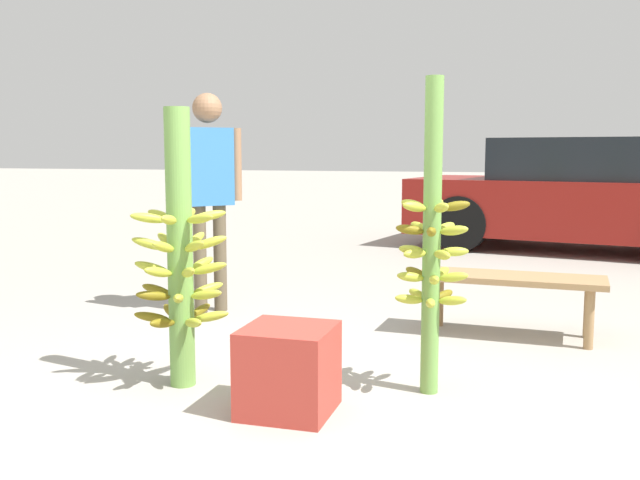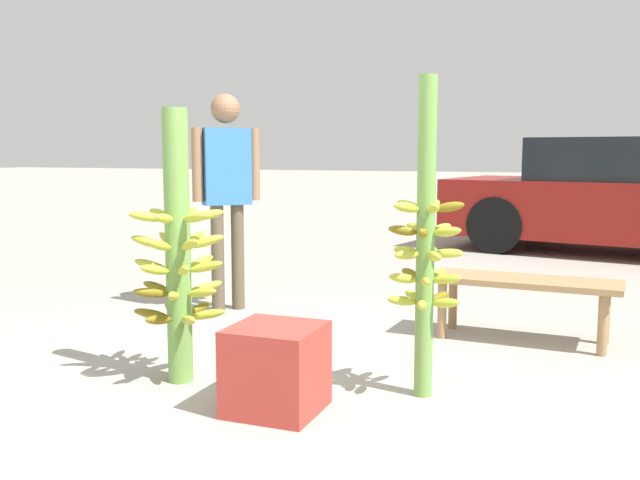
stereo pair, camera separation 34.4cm
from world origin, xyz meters
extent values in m
plane|color=#9E998E|center=(0.00, 0.00, 0.00)|extent=(80.00, 80.00, 0.00)
cylinder|color=#6B9E47|center=(-0.73, 0.23, 0.73)|extent=(0.13, 0.13, 1.47)
ellipsoid|color=#ADB733|center=(-0.75, 0.39, 0.90)|extent=(0.08, 0.20, 0.08)
ellipsoid|color=#ADB733|center=(-0.87, 0.29, 0.90)|extent=(0.20, 0.12, 0.08)
ellipsoid|color=#ADB733|center=(-0.85, 0.14, 0.90)|extent=(0.18, 0.16, 0.08)
ellipsoid|color=#ADB733|center=(-0.71, 0.08, 0.90)|extent=(0.08, 0.20, 0.08)
ellipsoid|color=#ADB733|center=(-0.58, 0.18, 0.90)|extent=(0.20, 0.12, 0.08)
ellipsoid|color=#ADB733|center=(-0.61, 0.33, 0.90)|extent=(0.18, 0.16, 0.08)
ellipsoid|color=#ADB733|center=(-0.86, 0.32, 0.76)|extent=(0.19, 0.15, 0.10)
ellipsoid|color=#ADB733|center=(-0.87, 0.17, 0.76)|extent=(0.20, 0.13, 0.10)
ellipsoid|color=#ADB733|center=(-0.74, 0.08, 0.76)|extent=(0.06, 0.20, 0.10)
ellipsoid|color=#ADB733|center=(-0.60, 0.15, 0.76)|extent=(0.19, 0.15, 0.10)
ellipsoid|color=#ADB733|center=(-0.59, 0.30, 0.76)|extent=(0.20, 0.13, 0.10)
ellipsoid|color=#ADB733|center=(-0.72, 0.39, 0.76)|extent=(0.06, 0.20, 0.10)
ellipsoid|color=#ADB733|center=(-0.78, 0.09, 0.63)|extent=(0.11, 0.20, 0.09)
ellipsoid|color=#ADB733|center=(-0.63, 0.12, 0.63)|extent=(0.17, 0.18, 0.09)
ellipsoid|color=#ADB733|center=(-0.58, 0.26, 0.63)|extent=(0.20, 0.09, 0.09)
ellipsoid|color=#ADB733|center=(-0.68, 0.38, 0.63)|extent=(0.11, 0.20, 0.09)
ellipsoid|color=#736414|center=(-0.83, 0.35, 0.63)|extent=(0.17, 0.18, 0.09)
ellipsoid|color=#ADB733|center=(-0.88, 0.20, 0.63)|extent=(0.20, 0.09, 0.09)
ellipsoid|color=#ADB733|center=(-0.67, 0.09, 0.50)|extent=(0.12, 0.20, 0.08)
ellipsoid|color=#ADB733|center=(-0.58, 0.21, 0.50)|extent=(0.20, 0.07, 0.08)
ellipsoid|color=#ADB733|center=(-0.64, 0.36, 0.50)|extent=(0.16, 0.18, 0.08)
ellipsoid|color=#ADB733|center=(-0.79, 0.38, 0.50)|extent=(0.12, 0.20, 0.08)
ellipsoid|color=#736414|center=(-0.88, 0.25, 0.50)|extent=(0.20, 0.07, 0.08)
ellipsoid|color=#736414|center=(-0.82, 0.11, 0.50)|extent=(0.16, 0.18, 0.08)
ellipsoid|color=#736414|center=(-0.85, 0.33, 0.37)|extent=(0.18, 0.16, 0.08)
ellipsoid|color=#736414|center=(-0.88, 0.18, 0.37)|extent=(0.20, 0.11, 0.08)
ellipsoid|color=#736414|center=(-0.76, 0.08, 0.37)|extent=(0.08, 0.20, 0.08)
ellipsoid|color=#ADB733|center=(-0.61, 0.13, 0.37)|extent=(0.18, 0.16, 0.08)
ellipsoid|color=#ADB733|center=(-0.58, 0.28, 0.37)|extent=(0.20, 0.11, 0.08)
ellipsoid|color=#736414|center=(-0.70, 0.39, 0.37)|extent=(0.08, 0.20, 0.08)
cylinder|color=#6B9E47|center=(0.55, 0.49, 0.81)|extent=(0.09, 0.09, 1.61)
ellipsoid|color=#ADB733|center=(0.47, 0.40, 0.97)|extent=(0.14, 0.14, 0.07)
ellipsoid|color=#ADB733|center=(0.61, 0.39, 0.97)|extent=(0.12, 0.16, 0.07)
ellipsoid|color=#736414|center=(0.66, 0.51, 0.97)|extent=(0.16, 0.08, 0.07)
ellipsoid|color=#ADB733|center=(0.56, 0.60, 0.97)|extent=(0.06, 0.16, 0.07)
ellipsoid|color=#ADB733|center=(0.45, 0.53, 0.97)|extent=(0.16, 0.11, 0.07)
ellipsoid|color=#ADB733|center=(0.47, 0.57, 0.85)|extent=(0.14, 0.15, 0.07)
ellipsoid|color=#736414|center=(0.45, 0.44, 0.85)|extent=(0.16, 0.11, 0.07)
ellipsoid|color=#736414|center=(0.56, 0.37, 0.85)|extent=(0.06, 0.16, 0.07)
ellipsoid|color=#ADB733|center=(0.66, 0.46, 0.85)|extent=(0.16, 0.08, 0.07)
ellipsoid|color=#ADB733|center=(0.61, 0.59, 0.85)|extent=(0.12, 0.16, 0.07)
ellipsoid|color=#ADB733|center=(0.55, 0.60, 0.74)|extent=(0.05, 0.15, 0.05)
ellipsoid|color=#ADB733|center=(0.44, 0.53, 0.74)|extent=(0.16, 0.10, 0.05)
ellipsoid|color=#ADB733|center=(0.48, 0.39, 0.74)|extent=(0.13, 0.15, 0.05)
ellipsoid|color=#ADB733|center=(0.62, 0.39, 0.74)|extent=(0.12, 0.15, 0.05)
ellipsoid|color=#ADB733|center=(0.66, 0.52, 0.74)|extent=(0.16, 0.09, 0.05)
ellipsoid|color=#ADB733|center=(0.58, 0.38, 0.61)|extent=(0.09, 0.16, 0.07)
ellipsoid|color=#ADB733|center=(0.67, 0.48, 0.61)|extent=(0.16, 0.05, 0.07)
ellipsoid|color=#ADB733|center=(0.59, 0.59, 0.61)|extent=(0.10, 0.16, 0.07)
ellipsoid|color=#736414|center=(0.46, 0.56, 0.61)|extent=(0.15, 0.13, 0.07)
ellipsoid|color=#ADB733|center=(0.46, 0.42, 0.61)|extent=(0.15, 0.12, 0.07)
ellipsoid|color=#ADB733|center=(0.47, 0.57, 0.50)|extent=(0.14, 0.14, 0.07)
ellipsoid|color=#ADB733|center=(0.45, 0.44, 0.50)|extent=(0.16, 0.11, 0.07)
ellipsoid|color=#ADB733|center=(0.57, 0.37, 0.50)|extent=(0.07, 0.16, 0.07)
ellipsoid|color=#ADB733|center=(0.66, 0.47, 0.50)|extent=(0.16, 0.07, 0.07)
ellipsoid|color=#736414|center=(0.61, 0.59, 0.50)|extent=(0.11, 0.16, 0.07)
cylinder|color=brown|center=(-1.40, 1.83, 0.42)|extent=(0.14, 0.14, 0.83)
cylinder|color=brown|center=(-1.28, 1.95, 0.42)|extent=(0.14, 0.14, 0.83)
cube|color=#3372B2|center=(-1.34, 1.89, 1.13)|extent=(0.37, 0.37, 0.59)
cylinder|color=#936B4C|center=(-1.50, 1.73, 1.14)|extent=(0.12, 0.12, 0.56)
cylinder|color=#936B4C|center=(-1.18, 2.05, 1.14)|extent=(0.12, 0.12, 0.56)
sphere|color=#936B4C|center=(-1.34, 1.89, 1.57)|extent=(0.23, 0.23, 0.23)
cube|color=#99754C|center=(0.92, 1.76, 0.40)|extent=(1.24, 0.48, 0.04)
cylinder|color=#99754C|center=(0.43, 1.93, 0.19)|extent=(0.06, 0.06, 0.38)
cylinder|color=#99754C|center=(1.43, 1.88, 0.19)|extent=(0.06, 0.06, 0.38)
cylinder|color=#99754C|center=(0.41, 1.64, 0.19)|extent=(0.06, 0.06, 0.38)
cylinder|color=#99754C|center=(1.41, 1.58, 0.19)|extent=(0.06, 0.06, 0.38)
cube|color=maroon|center=(1.55, 6.40, 0.54)|extent=(4.18, 2.48, 0.70)
cube|color=black|center=(1.70, 6.37, 1.15)|extent=(2.42, 2.01, 0.51)
cylinder|color=black|center=(0.21, 5.84, 0.35)|extent=(0.72, 0.33, 0.69)
cylinder|color=black|center=(0.51, 7.42, 0.35)|extent=(0.72, 0.33, 0.69)
cube|color=#B2382D|center=(-0.06, 0.01, 0.21)|extent=(0.42, 0.42, 0.42)
camera|label=1|loc=(1.02, -3.10, 1.24)|focal=40.00mm
camera|label=2|loc=(1.34, -2.99, 1.24)|focal=40.00mm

